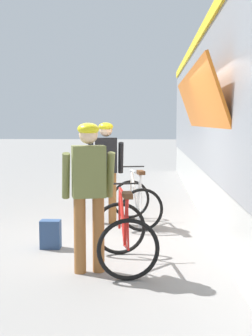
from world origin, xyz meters
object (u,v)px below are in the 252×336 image
at_px(backpack_on_platform, 51,234).
at_px(cyclist_far_in_dark, 106,164).
at_px(cyclist_near_in_olive, 89,184).
at_px(bicycle_far_white, 136,202).
at_px(bicycle_near_red, 124,234).
at_px(water_bottle_near_the_bikes, 141,222).

bearing_deg(backpack_on_platform, cyclist_far_in_dark, 68.09).
distance_m(cyclist_near_in_olive, bicycle_far_white, 2.66).
distance_m(cyclist_far_in_dark, bicycle_near_red, 2.50).
height_order(cyclist_far_in_dark, bicycle_far_white, cyclist_far_in_dark).
distance_m(bicycle_far_white, backpack_on_platform, 1.94).
relative_size(bicycle_near_red, water_bottle_near_the_bikes, 5.76).
bearing_deg(bicycle_far_white, water_bottle_near_the_bikes, -71.19).
bearing_deg(water_bottle_near_the_bikes, bicycle_near_red, -94.78).
xyz_separation_m(backpack_on_platform, water_bottle_near_the_bikes, (1.24, 1.29, -0.10)).
xyz_separation_m(bicycle_far_white, backpack_on_platform, (-1.15, -1.55, -0.20)).
bearing_deg(cyclist_far_in_dark, water_bottle_near_the_bikes, -28.51).
bearing_deg(water_bottle_near_the_bikes, cyclist_far_in_dark, 151.49).
height_order(bicycle_far_white, water_bottle_near_the_bikes, bicycle_far_white).
bearing_deg(backpack_on_platform, cyclist_near_in_olive, -56.09).
bearing_deg(water_bottle_near_the_bikes, cyclist_near_in_olive, -103.93).
distance_m(cyclist_near_in_olive, cyclist_far_in_dark, 2.61).
bearing_deg(bicycle_near_red, cyclist_far_in_dark, 100.56).
relative_size(cyclist_far_in_dark, bicycle_far_white, 1.47).
relative_size(bicycle_near_red, bicycle_far_white, 0.98).
distance_m(cyclist_near_in_olive, water_bottle_near_the_bikes, 2.53).
relative_size(bicycle_far_white, water_bottle_near_the_bikes, 5.90).
bearing_deg(bicycle_near_red, bicycle_far_white, 87.98).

